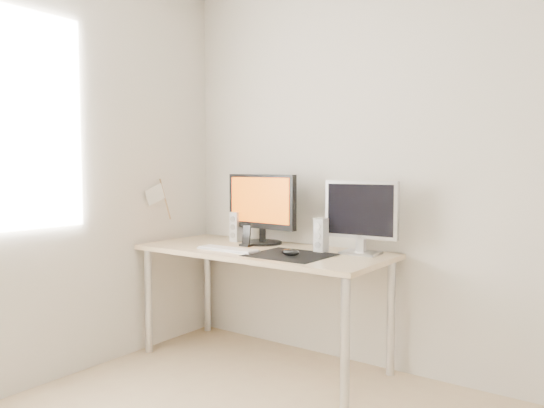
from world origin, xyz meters
The scene contains 11 objects.
wall_back centered at (0.00, 1.75, 1.25)m, with size 3.50×3.50×0.00m, color silver.
mousepad centered at (-0.66, 1.29, 0.73)m, with size 0.45×0.40×0.00m, color black.
mouse centered at (-0.64, 1.26, 0.75)m, with size 0.11×0.07×0.04m, color black.
desk centered at (-0.93, 1.38, 0.65)m, with size 1.60×0.70×0.73m.
main_monitor centered at (-1.07, 1.55, 0.98)m, with size 0.55×0.28×0.47m.
second_monitor centered at (-0.34, 1.57, 0.97)m, with size 0.45×0.17×0.43m.
speaker_left centered at (-1.29, 1.55, 0.83)m, with size 0.07×0.08×0.21m.
speaker_right centered at (-0.57, 1.50, 0.83)m, with size 0.07×0.08×0.21m.
keyboard centered at (-1.07, 1.21, 0.74)m, with size 0.42×0.12×0.02m.
phone_dock centered at (-1.09, 1.42, 0.77)m, with size 0.08×0.07×0.14m.
pennant centered at (-1.72, 1.24, 1.05)m, with size 0.01×0.23×0.29m.
Camera 1 is at (1.05, -1.26, 1.24)m, focal length 35.00 mm.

